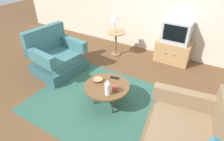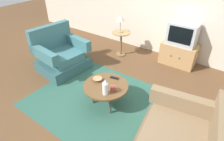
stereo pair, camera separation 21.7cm
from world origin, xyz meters
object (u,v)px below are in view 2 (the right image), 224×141
armchair (61,56)px  tv_remote_dark (114,78)px  bowl (98,79)px  side_table (121,39)px  tv_stand (178,54)px  television (183,34)px  mug (113,88)px  coffee_table (106,87)px  vase (105,87)px  table_lamp (121,19)px

armchair → tv_remote_dark: (1.53, -0.13, 0.11)m
bowl → tv_remote_dark: 0.29m
side_table → tv_remote_dark: 1.66m
tv_stand → television: 0.49m
armchair → mug: armchair is taller
bowl → mug: bearing=-11.1°
coffee_table → vase: (0.13, -0.18, 0.16)m
vase → mug: size_ratio=2.16×
television → armchair: bearing=-140.0°
coffee_table → mug: 0.20m
tv_remote_dark → table_lamp: bearing=-71.8°
tv_stand → table_lamp: bearing=-162.7°
coffee_table → bowl: bowl is taller
coffee_table → mug: (0.18, -0.05, 0.07)m
tv_stand → television: (0.00, 0.00, 0.49)m
tv_stand → vase: vase is taller
mug → bowl: 0.38m
mug → tv_remote_dark: bearing=121.0°
armchair → side_table: bearing=157.7°
mug → television: bearing=80.7°
coffee_table → tv_stand: (0.53, 2.10, -0.13)m
table_lamp → bowl: (0.63, -1.65, -0.50)m
armchair → tv_remote_dark: armchair is taller
coffee_table → side_table: 1.87m
vase → bowl: (-0.32, 0.20, -0.11)m
armchair → bowl: (1.33, -0.35, 0.12)m
table_lamp → mug: bearing=-59.9°
vase → tv_remote_dark: 0.45m
table_lamp → side_table: bearing=26.3°
mug → tv_remote_dark: 0.34m
vase → bowl: size_ratio=1.65×
tv_stand → side_table: bearing=-162.9°
armchair → tv_remote_dark: 1.54m
table_lamp → mug: (1.00, -1.73, -0.48)m
television → bowl: size_ratio=3.74×
table_lamp → television: bearing=17.3°
mug → coffee_table: bearing=165.1°
mug → armchair: bearing=166.1°
coffee_table → television: bearing=75.8°
tv_stand → television: television is taller
table_lamp → mug: table_lamp is taller
vase → television: bearing=80.0°
tv_stand → bowl: size_ratio=4.76×
coffee_table → vase: vase is taller
table_lamp → tv_remote_dark: table_lamp is taller
bowl → tv_remote_dark: bearing=47.5°
coffee_table → bowl: bearing=172.6°
tv_stand → table_lamp: (-1.35, -0.42, 0.68)m
vase → mug: vase is taller
coffee_table → table_lamp: size_ratio=1.85×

